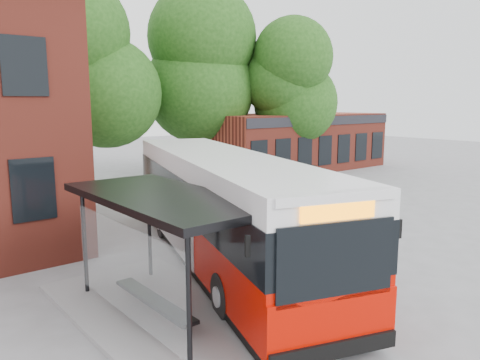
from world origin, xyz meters
TOP-DOWN VIEW (x-y plane):
  - ground at (0.00, 0.00)m, footprint 100.00×100.00m
  - shop_row at (15.00, 14.00)m, footprint 14.00×6.20m
  - bus_shelter at (-4.50, -1.00)m, footprint 3.60×7.00m
  - bike_rail at (9.28, 10.00)m, footprint 5.20×0.10m
  - tree_1 at (1.00, 17.00)m, footprint 7.92×7.92m
  - tree_2 at (8.00, 16.00)m, footprint 7.92×7.92m
  - tree_3 at (13.00, 12.00)m, footprint 7.04×7.04m
  - city_bus at (-1.16, 1.29)m, footprint 6.81×13.16m
  - bicycle_1 at (7.42, 9.22)m, footprint 1.66×0.52m
  - bicycle_2 at (8.63, 9.29)m, footprint 1.71×1.07m
  - bicycle_4 at (9.43, 9.06)m, footprint 1.78×0.66m
  - bicycle_5 at (9.67, 9.53)m, footprint 1.52×0.66m
  - bicycle_6 at (11.13, 10.86)m, footprint 1.82×0.82m
  - bicycle_7 at (11.44, 9.21)m, footprint 1.90×0.70m

SIDE VIEW (x-z plane):
  - ground at x=0.00m, z-range 0.00..0.00m
  - bike_rail at x=9.28m, z-range 0.00..0.38m
  - bicycle_2 at x=8.63m, z-range 0.00..0.85m
  - bicycle_5 at x=9.67m, z-range 0.00..0.88m
  - bicycle_6 at x=11.13m, z-range 0.00..0.92m
  - bicycle_4 at x=9.43m, z-range 0.00..0.92m
  - bicycle_1 at x=7.42m, z-range 0.00..0.99m
  - bicycle_7 at x=11.44m, z-range 0.00..1.12m
  - bus_shelter at x=-4.50m, z-range 0.00..2.90m
  - city_bus at x=-1.16m, z-range 0.00..3.29m
  - shop_row at x=15.00m, z-range 0.00..4.00m
  - tree_3 at x=13.00m, z-range 0.00..9.28m
  - tree_1 at x=1.00m, z-range 0.00..10.40m
  - tree_2 at x=8.00m, z-range 0.00..11.00m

